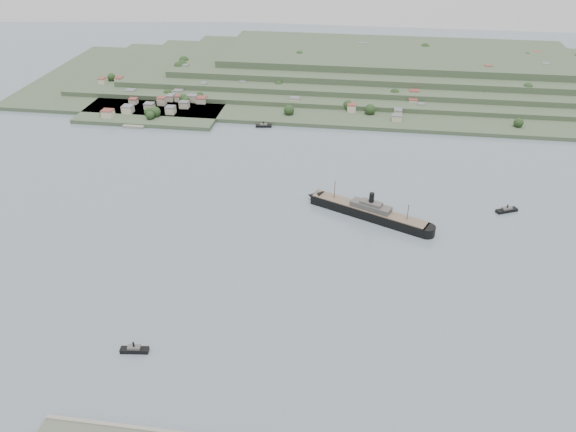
# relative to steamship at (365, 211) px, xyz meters

# --- Properties ---
(ground) EXTENTS (1400.00, 1400.00, 0.00)m
(ground) POSITION_rel_steamship_xyz_m (-34.90, -60.92, -4.68)
(ground) COLOR slate
(ground) RESTS_ON ground
(far_peninsula) EXTENTS (760.00, 309.00, 30.00)m
(far_peninsula) POSITION_rel_steamship_xyz_m (-6.99, 332.18, 7.20)
(far_peninsula) COLOR #3C4E34
(far_peninsula) RESTS_ON ground
(steamship) EXTENTS (99.31, 52.95, 25.37)m
(steamship) POSITION_rel_steamship_xyz_m (0.00, 0.00, 0.00)
(steamship) COLOR black
(steamship) RESTS_ON ground
(tugboat) EXTENTS (15.81, 5.91, 6.95)m
(tugboat) POSITION_rel_steamship_xyz_m (-120.18, -161.36, -2.99)
(tugboat) COLOR black
(tugboat) RESTS_ON ground
(ferry_west) EXTENTS (16.95, 6.88, 6.17)m
(ferry_west) POSITION_rel_steamship_xyz_m (-107.83, 164.08, -3.20)
(ferry_west) COLOR black
(ferry_west) RESTS_ON ground
(ferry_east) EXTENTS (17.71, 11.63, 6.48)m
(ferry_east) POSITION_rel_steamship_xyz_m (108.36, 21.99, -3.12)
(ferry_east) COLOR black
(ferry_east) RESTS_ON ground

